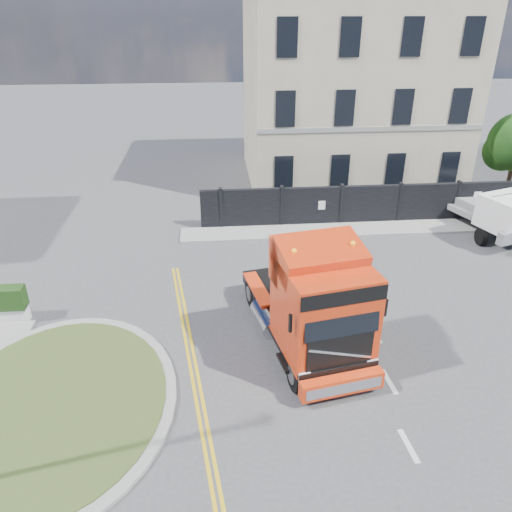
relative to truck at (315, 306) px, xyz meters
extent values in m
plane|color=#424244|center=(-0.63, 1.24, -1.77)|extent=(120.00, 120.00, 0.00)
cylinder|color=gray|center=(-7.63, -1.76, -1.71)|extent=(6.80, 6.80, 0.12)
cylinder|color=#2E451B|center=(-7.63, -1.76, -1.63)|extent=(6.20, 6.20, 0.05)
cube|color=black|center=(5.37, 10.24, -0.77)|extent=(18.00, 0.25, 2.00)
cube|color=beige|center=(5.37, 17.74, 3.73)|extent=(12.00, 10.00, 11.00)
cylinder|color=#382619|center=(13.87, 13.24, -0.57)|extent=(0.24, 0.24, 2.40)
sphere|color=#173710|center=(13.37, 13.64, 0.83)|extent=(2.20, 2.20, 2.20)
cube|color=gray|center=(5.37, 9.34, -1.71)|extent=(20.00, 1.60, 0.12)
cube|color=black|center=(-0.21, 1.08, -1.03)|extent=(3.53, 6.55, 0.44)
cube|color=red|center=(0.12, -0.61, 0.35)|extent=(2.90, 2.98, 2.76)
cube|color=red|center=(-0.08, 0.41, 1.49)|extent=(2.59, 1.33, 1.38)
cube|color=black|center=(0.35, -1.85, 0.75)|extent=(2.14, 0.46, 1.03)
cube|color=red|center=(0.41, -2.16, -1.22)|extent=(2.49, 0.80, 0.54)
cylinder|color=black|center=(-0.78, -1.58, -1.25)|extent=(0.50, 1.07, 1.03)
cylinder|color=gray|center=(-0.78, -1.58, -1.25)|extent=(0.45, 0.62, 0.56)
cylinder|color=black|center=(1.31, -1.19, -1.25)|extent=(0.50, 1.07, 1.03)
cylinder|color=gray|center=(1.31, -1.19, -1.25)|extent=(0.45, 0.62, 0.56)
cylinder|color=black|center=(-1.44, 1.85, -1.25)|extent=(0.50, 1.07, 1.03)
cylinder|color=gray|center=(-1.44, 1.85, -1.25)|extent=(0.45, 0.62, 0.56)
cylinder|color=black|center=(0.66, 2.25, -1.25)|extent=(0.50, 1.07, 1.03)
cylinder|color=gray|center=(0.66, 2.25, -1.25)|extent=(0.45, 0.62, 0.56)
cylinder|color=black|center=(-1.66, 3.02, -1.25)|extent=(0.50, 1.07, 1.03)
cylinder|color=gray|center=(-1.66, 3.02, -1.25)|extent=(0.45, 0.62, 0.56)
cylinder|color=black|center=(0.43, 3.41, -1.25)|extent=(0.50, 1.07, 1.03)
cylinder|color=gray|center=(0.43, 3.41, -1.25)|extent=(0.45, 0.62, 0.56)
cube|color=slate|center=(10.41, 8.99, -0.97)|extent=(3.81, 5.89, 0.29)
cube|color=white|center=(10.41, 7.27, -0.22)|extent=(2.71, 2.64, 1.48)
cylinder|color=black|center=(9.33, 7.27, -1.37)|extent=(0.29, 0.80, 0.80)
cylinder|color=black|center=(9.33, 10.70, -1.37)|extent=(0.29, 0.80, 0.80)
cylinder|color=black|center=(11.50, 10.70, -1.37)|extent=(0.29, 0.80, 0.80)
camera|label=1|loc=(-2.94, -12.69, 8.31)|focal=35.00mm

